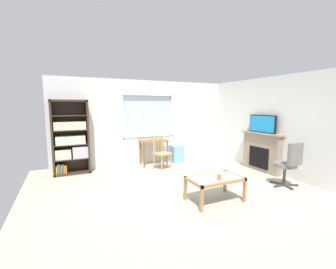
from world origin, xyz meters
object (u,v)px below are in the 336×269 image
desk_under_window (154,145)px  fireplace (261,152)px  bookshelf (71,140)px  coffee_table (215,181)px  plastic_drawer_unit (176,154)px  wooden_chair (161,153)px  tv (262,124)px  sippy_cup (219,177)px  office_chair (289,162)px

desk_under_window → fireplace: (2.44, -1.83, -0.07)m
desk_under_window → fireplace: size_ratio=0.66×
bookshelf → coffee_table: bookshelf is taller
fireplace → coffee_table: 2.60m
plastic_drawer_unit → coffee_table: 3.05m
wooden_chair → tv: (2.39, -1.31, 0.83)m
desk_under_window → coffee_table: bearing=-88.5°
bookshelf → desk_under_window: bookshelf is taller
fireplace → coffee_table: bearing=-155.4°
plastic_drawer_unit → fireplace: bearing=-48.8°
tv → plastic_drawer_unit: bearing=130.9°
plastic_drawer_unit → sippy_cup: sippy_cup is taller
sippy_cup → wooden_chair: bearing=91.0°
bookshelf → tv: size_ratio=2.29×
desk_under_window → sippy_cup: size_ratio=9.33×
office_chair → tv: bearing=69.6°
coffee_table → sippy_cup: sippy_cup is taller
wooden_chair → fireplace: fireplace is taller
office_chair → sippy_cup: (-1.91, -0.04, -0.05)m
wooden_chair → office_chair: 3.16m
fireplace → coffee_table: size_ratio=1.26×
desk_under_window → fireplace: bearing=-36.9°
plastic_drawer_unit → fireplace: (1.64, -1.88, 0.27)m
plastic_drawer_unit → office_chair: 3.29m
office_chair → coffee_table: 1.92m
bookshelf → fireplace: 5.11m
fireplace → tv: bearing=180.0°
coffee_table → sippy_cup: size_ratio=11.12×
wooden_chair → office_chair: size_ratio=0.90×
plastic_drawer_unit → coffee_table: (-0.72, -2.96, 0.13)m
bookshelf → coffee_table: (2.35, -3.02, -0.51)m
desk_under_window → office_chair: bearing=-56.5°
desk_under_window → sippy_cup: desk_under_window is taller
desk_under_window → fireplace: fireplace is taller
fireplace → office_chair: size_ratio=1.27×
sippy_cup → tv: bearing=27.2°
wooden_chair → sippy_cup: size_ratio=10.00×
office_chair → coffee_table: bearing=177.4°
tv → wooden_chair: bearing=151.2°
bookshelf → sippy_cup: (2.35, -3.15, -0.39)m
office_chair → sippy_cup: office_chair is taller
fireplace → tv: (-0.02, 0.00, 0.76)m
desk_under_window → wooden_chair: wooden_chair is taller
bookshelf → plastic_drawer_unit: 3.13m
plastic_drawer_unit → tv: (1.63, -1.88, 1.04)m
bookshelf → coffee_table: bearing=-52.1°
desk_under_window → sippy_cup: bearing=-88.7°
office_chair → bookshelf: bearing=143.9°
wooden_chair → fireplace: 2.75m
desk_under_window → wooden_chair: (0.03, -0.52, -0.14)m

